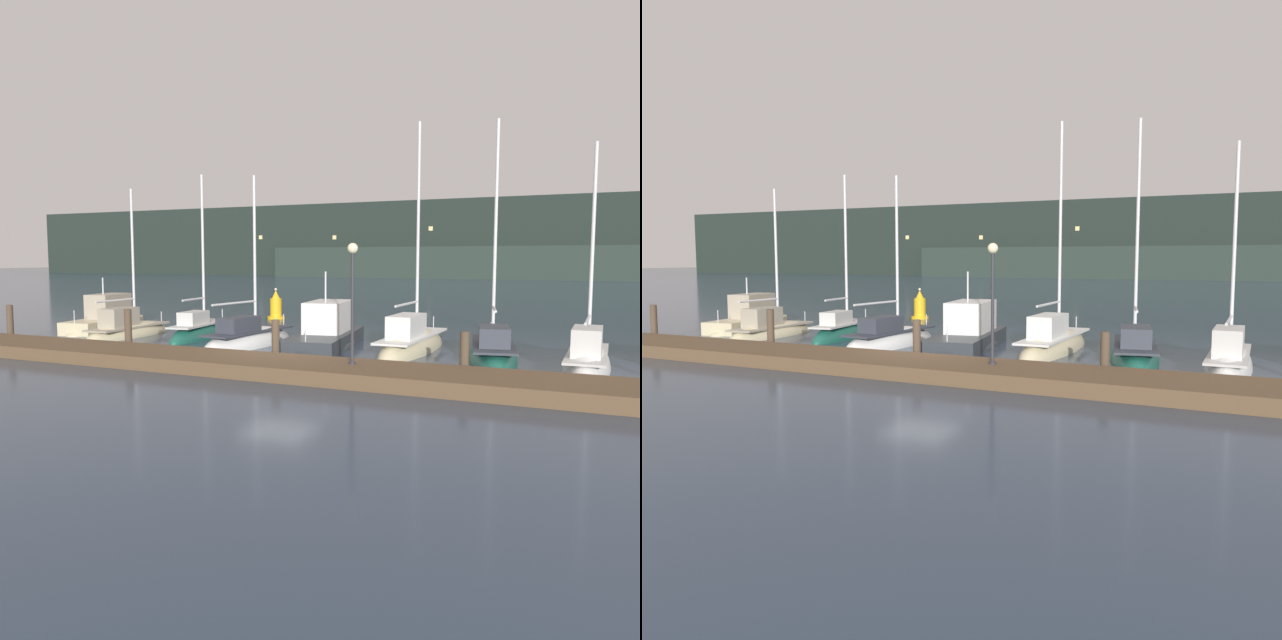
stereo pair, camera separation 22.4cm
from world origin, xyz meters
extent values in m
plane|color=#2D3D51|center=(0.00, 0.00, 0.00)|extent=(400.00, 400.00, 0.00)
cube|color=brown|center=(0.00, -1.87, 0.23)|extent=(34.48, 2.80, 0.45)
cylinder|color=#4C3D2D|center=(-13.06, -0.22, 0.83)|extent=(0.28, 0.28, 1.66)
cylinder|color=#4C3D2D|center=(-6.53, -0.22, 0.84)|extent=(0.28, 0.28, 1.69)
cylinder|color=#4C3D2D|center=(0.00, -0.22, 0.77)|extent=(0.28, 0.28, 1.55)
cylinder|color=#4C3D2D|center=(6.53, -0.22, 0.72)|extent=(0.28, 0.28, 1.45)
ellipsoid|color=beige|center=(-12.78, 4.98, 0.00)|extent=(2.66, 5.56, 0.94)
cube|color=beige|center=(-12.78, 4.98, 0.31)|extent=(2.43, 5.01, 0.62)
cube|color=#A39984|center=(-12.86, 5.51, 1.24)|extent=(1.60, 2.52, 1.23)
cube|color=black|center=(-13.03, 6.56, 1.42)|extent=(1.13, 0.42, 0.55)
cylinder|color=silver|center=(-12.79, 5.09, 2.27)|extent=(0.07, 0.07, 0.85)
cylinder|color=silver|center=(-12.42, 2.77, 0.92)|extent=(0.04, 0.04, 0.60)
ellipsoid|color=beige|center=(-10.00, 3.74, 0.00)|extent=(1.92, 5.74, 1.40)
cube|color=#A39984|center=(-10.00, 3.74, 0.47)|extent=(1.61, 4.82, 0.08)
cube|color=#A39984|center=(-9.96, 3.06, 0.95)|extent=(1.06, 1.86, 0.89)
cylinder|color=silver|center=(-10.03, 4.19, 3.69)|extent=(0.12, 0.12, 6.45)
cylinder|color=silver|center=(-9.95, 2.87, 1.76)|extent=(0.25, 2.64, 0.09)
cylinder|color=silver|center=(-10.16, 6.33, 0.72)|extent=(0.04, 0.04, 0.50)
ellipsoid|color=#195647|center=(-6.60, 4.65, 0.00)|extent=(2.01, 5.29, 1.51)
cube|color=silver|center=(-6.60, 4.65, 0.66)|extent=(1.68, 4.44, 0.08)
cube|color=silver|center=(-6.51, 4.04, 0.99)|extent=(1.01, 1.74, 0.59)
cylinder|color=silver|center=(-6.65, 5.06, 4.07)|extent=(0.12, 0.12, 6.83)
cylinder|color=silver|center=(-6.52, 4.07, 1.83)|extent=(0.36, 2.00, 0.09)
cylinder|color=silver|center=(-6.91, 7.00, 0.91)|extent=(0.04, 0.04, 0.50)
ellipsoid|color=white|center=(-3.12, 3.21, 0.00)|extent=(2.12, 5.92, 1.63)
cube|color=#333842|center=(-3.12, 3.21, 0.64)|extent=(1.78, 4.97, 0.08)
cube|color=#333842|center=(-3.18, 2.52, 0.98)|extent=(1.12, 1.94, 0.61)
cylinder|color=silver|center=(-3.07, 3.67, 3.86)|extent=(0.12, 0.12, 6.45)
cylinder|color=silver|center=(-3.21, 2.26, 1.87)|extent=(0.35, 2.82, 0.09)
cylinder|color=silver|center=(-2.87, 5.86, 0.89)|extent=(0.04, 0.04, 0.50)
ellipsoid|color=#2D3338|center=(-0.14, 4.31, 0.00)|extent=(3.33, 6.97, 1.14)
cube|color=#2D3338|center=(-0.14, 4.31, 0.29)|extent=(3.04, 6.28, 0.58)
cube|color=silver|center=(-0.25, 4.97, 1.22)|extent=(2.01, 3.15, 1.28)
cube|color=black|center=(-0.46, 6.29, 1.41)|extent=(1.40, 0.47, 0.57)
cylinder|color=silver|center=(-0.16, 4.44, 2.49)|extent=(0.07, 0.07, 1.26)
cylinder|color=silver|center=(0.31, 1.54, 0.88)|extent=(0.04, 0.04, 0.60)
ellipsoid|color=beige|center=(3.51, 4.69, 0.00)|extent=(1.66, 7.13, 1.66)
cube|color=silver|center=(3.51, 4.69, 0.61)|extent=(1.39, 5.99, 0.08)
cube|color=silver|center=(3.50, 3.83, 1.08)|extent=(0.98, 2.28, 0.87)
cylinder|color=silver|center=(3.51, 5.26, 4.80)|extent=(0.12, 0.12, 8.40)
cylinder|color=silver|center=(3.50, 3.84, 1.93)|extent=(0.11, 2.83, 0.09)
cylinder|color=silver|center=(3.53, 7.96, 0.86)|extent=(0.04, 0.04, 0.50)
ellipsoid|color=#195647|center=(6.75, 3.83, 0.00)|extent=(2.82, 6.34, 1.46)
cube|color=#333842|center=(6.75, 3.83, 0.58)|extent=(2.37, 5.33, 0.08)
cube|color=#333842|center=(6.89, 3.11, 0.96)|extent=(1.37, 2.12, 0.68)
cylinder|color=silver|center=(6.66, 4.31, 4.61)|extent=(0.12, 0.12, 8.07)
cylinder|color=silver|center=(6.86, 3.25, 1.89)|extent=(0.49, 2.15, 0.09)
cylinder|color=silver|center=(6.23, 6.60, 0.83)|extent=(0.04, 0.04, 0.50)
ellipsoid|color=white|center=(9.92, 3.04, 0.00)|extent=(1.56, 6.24, 1.64)
cube|color=silver|center=(9.92, 3.04, 0.54)|extent=(1.31, 5.24, 0.08)
cube|color=silver|center=(9.91, 2.29, 1.03)|extent=(0.90, 2.00, 0.89)
cylinder|color=silver|center=(9.93, 3.53, 4.01)|extent=(0.12, 0.12, 6.93)
cylinder|color=silver|center=(9.91, 2.01, 1.75)|extent=(0.15, 3.04, 0.09)
cylinder|color=silver|center=(9.98, 5.89, 0.79)|extent=(0.04, 0.04, 0.50)
cylinder|color=gold|center=(-7.72, 14.10, 0.08)|extent=(1.06, 1.06, 0.16)
cylinder|color=gold|center=(-7.72, 14.10, 0.71)|extent=(0.71, 0.71, 1.09)
cone|color=gold|center=(-7.72, 14.10, 1.50)|extent=(0.49, 0.49, 0.50)
sphere|color=#F9EAB7|center=(-7.72, 14.10, 1.80)|extent=(0.16, 0.16, 0.16)
cylinder|color=#2D2D33|center=(3.39, -1.59, 0.48)|extent=(0.24, 0.24, 0.06)
cylinder|color=#2D2D33|center=(3.39, -1.59, 2.17)|extent=(0.10, 0.10, 3.32)
sphere|color=#F9EAB7|center=(3.39, -1.59, 3.97)|extent=(0.32, 0.32, 0.32)
cube|color=#1E2823|center=(0.00, 106.88, 7.44)|extent=(240.00, 16.00, 14.87)
cube|color=#F4DB8C|center=(-28.96, 98.83, 4.38)|extent=(0.80, 0.10, 0.80)
cube|color=#F4DB8C|center=(-57.14, 98.83, 8.20)|extent=(0.80, 0.10, 0.80)
cube|color=#F4DB8C|center=(-39.85, 98.83, 7.95)|extent=(0.80, 0.10, 0.80)
cube|color=#F4DB8C|center=(-45.49, 98.83, 1.99)|extent=(0.80, 0.10, 0.80)
cube|color=#F4DB8C|center=(-19.89, 98.83, 9.35)|extent=(0.80, 0.10, 0.80)
camera|label=1|loc=(10.26, -19.16, 3.66)|focal=35.00mm
camera|label=2|loc=(10.46, -19.06, 3.66)|focal=35.00mm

